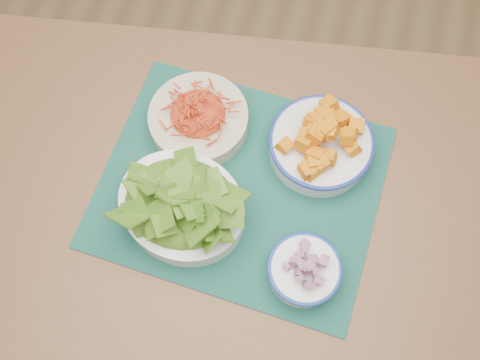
# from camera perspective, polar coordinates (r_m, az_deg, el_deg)

# --- Properties ---
(ground) EXTENTS (4.00, 4.00, 0.00)m
(ground) POSITION_cam_1_polar(r_m,az_deg,el_deg) (1.86, 4.42, -1.62)
(ground) COLOR olive
(ground) RESTS_ON ground
(table) EXTENTS (1.20, 0.90, 0.75)m
(table) POSITION_cam_1_polar(r_m,az_deg,el_deg) (1.16, -2.47, -2.71)
(table) COLOR brown
(table) RESTS_ON ground
(placemat) EXTENTS (0.56, 0.46, 0.00)m
(placemat) POSITION_cam_1_polar(r_m,az_deg,el_deg) (1.06, 0.00, -0.65)
(placemat) COLOR #0B322B
(placemat) RESTS_ON table
(carrot_bowl) EXTENTS (0.23, 0.23, 0.08)m
(carrot_bowl) POSITION_cam_1_polar(r_m,az_deg,el_deg) (1.08, -4.47, 6.73)
(carrot_bowl) COLOR beige
(carrot_bowl) RESTS_ON placemat
(squash_bowl) EXTENTS (0.21, 0.21, 0.10)m
(squash_bowl) POSITION_cam_1_polar(r_m,az_deg,el_deg) (1.05, 8.69, 4.09)
(squash_bowl) COLOR silver
(squash_bowl) RESTS_ON placemat
(lettuce_bowl) EXTENTS (0.29, 0.27, 0.11)m
(lettuce_bowl) POSITION_cam_1_polar(r_m,az_deg,el_deg) (0.99, -6.29, -2.49)
(lettuce_bowl) COLOR white
(lettuce_bowl) RESTS_ON placemat
(onion_bowl) EXTENTS (0.15, 0.15, 0.07)m
(onion_bowl) POSITION_cam_1_polar(r_m,az_deg,el_deg) (0.98, 6.90, -9.43)
(onion_bowl) COLOR white
(onion_bowl) RESTS_ON placemat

